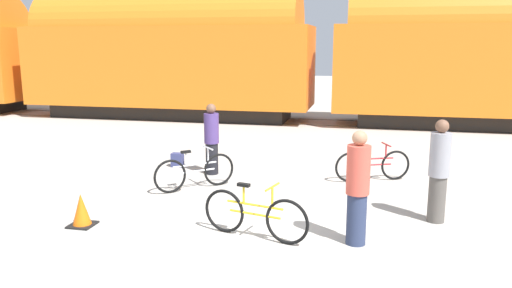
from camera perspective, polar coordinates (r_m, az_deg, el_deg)
ground_plane at (r=8.43m, az=0.37°, el=-9.17°), size 80.00×80.00×0.00m
freight_train at (r=19.10m, az=7.73°, el=10.25°), size 48.60×2.91×5.01m
rail_near at (r=18.62m, az=7.32°, el=2.15°), size 60.60×0.07×0.01m
rail_far at (r=20.03m, az=7.71°, el=2.79°), size 60.60×0.07×0.01m
bicycle_silver at (r=10.38m, az=-6.98°, el=-3.18°), size 1.33×1.27×0.86m
bicycle_yellow at (r=7.75m, az=-0.15°, el=-8.11°), size 1.75×0.55×0.88m
bicycle_maroon at (r=11.22m, az=13.20°, el=-2.37°), size 1.61×0.70×0.82m
person_in_purple at (r=11.46m, az=-5.09°, el=0.55°), size 0.34×0.34×1.63m
person_in_red at (r=7.53m, az=11.54°, el=-4.97°), size 0.35×0.35×1.73m
person_in_grey at (r=8.84m, az=20.17°, el=-2.93°), size 0.34×0.34×1.75m
backpack at (r=12.36m, az=-8.97°, el=-1.81°), size 0.28×0.20×0.34m
traffic_cone at (r=8.78m, az=-19.33°, el=-7.24°), size 0.40×0.40×0.55m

